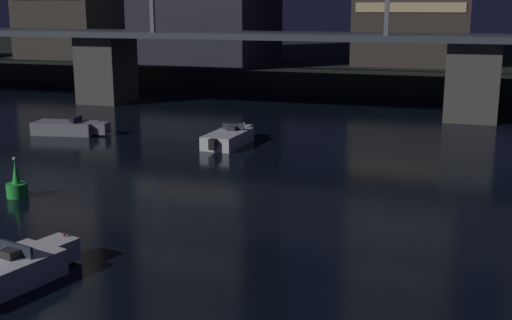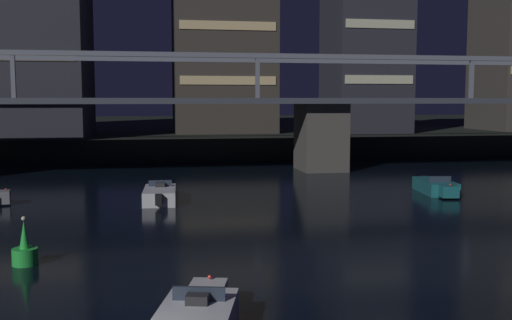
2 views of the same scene
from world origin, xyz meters
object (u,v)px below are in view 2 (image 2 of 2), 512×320
tower_central (223,3)px  speedboat_near_center (160,194)px  speedboat_near_left (436,187)px  channel_buoy (25,252)px  river_bridge (141,120)px  tower_east_tall (366,1)px

tower_central → speedboat_near_center: (-7.78, -33.03, -16.14)m
speedboat_near_left → channel_buoy: channel_buoy is taller
speedboat_near_left → tower_central: bearing=106.0°
river_bridge → speedboat_near_center: 14.19m
tower_central → speedboat_near_left: (9.44, -32.91, -16.14)m
channel_buoy → speedboat_near_left: bearing=30.2°
river_bridge → tower_east_tall: 32.53m
speedboat_near_left → river_bridge: bearing=143.8°
speedboat_near_left → channel_buoy: (-22.24, -12.96, 0.06)m
tower_central → speedboat_near_center: bearing=-103.3°
tower_central → tower_east_tall: tower_east_tall is taller
speedboat_near_left → speedboat_near_center: (-17.22, -0.13, 0.00)m
tower_central → speedboat_near_center: 37.58m
tower_central → speedboat_near_left: size_ratio=5.54×
tower_central → channel_buoy: bearing=-105.6°
tower_east_tall → speedboat_near_center: 41.98m
tower_east_tall → tower_central: bearing=171.4°
tower_east_tall → speedboat_near_left: size_ratio=5.64×
speedboat_near_left → speedboat_near_center: 17.22m
river_bridge → tower_central: (8.95, 19.43, 12.27)m
tower_east_tall → speedboat_near_left: 35.21m
river_bridge → channel_buoy: (-3.84, -26.44, -3.81)m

